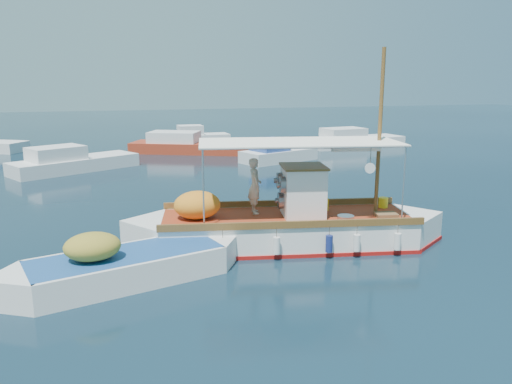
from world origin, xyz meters
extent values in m
plane|color=black|center=(0.00, 0.00, 0.00)|extent=(160.00, 160.00, 0.00)
cube|color=white|center=(0.63, -0.10, 0.38)|extent=(8.61, 4.21, 1.21)
cube|color=white|center=(-3.42, 0.65, 0.38)|extent=(2.70, 2.70, 1.21)
cube|color=white|center=(4.68, -0.86, 0.38)|extent=(2.70, 2.70, 1.21)
cube|color=#9F120F|center=(0.63, -0.10, 0.02)|extent=(8.73, 4.32, 0.20)
cube|color=#963217|center=(0.63, -0.10, 0.97)|extent=(8.57, 3.99, 0.07)
cube|color=brown|center=(0.88, 1.26, 1.10)|extent=(8.23, 1.64, 0.22)
cube|color=brown|center=(0.38, -1.46, 1.10)|extent=(8.23, 1.64, 0.22)
cube|color=white|center=(1.17, -0.20, 1.81)|extent=(1.56, 1.65, 1.65)
cube|color=brown|center=(1.17, -0.20, 2.67)|extent=(1.69, 1.77, 0.07)
cylinder|color=slate|center=(0.40, -0.42, 2.14)|extent=(0.34, 0.58, 0.55)
cylinder|color=slate|center=(0.53, 0.27, 2.14)|extent=(0.34, 0.58, 0.55)
cylinder|color=slate|center=(0.47, -0.07, 1.54)|extent=(0.34, 0.58, 0.55)
cylinder|color=brown|center=(3.66, -0.67, 3.74)|extent=(0.15, 0.15, 5.50)
cylinder|color=brown|center=(2.79, -0.50, 3.30)|extent=(1.96, 0.45, 0.09)
cylinder|color=silver|center=(-1.85, 1.59, 2.23)|extent=(0.06, 0.06, 2.47)
cylinder|color=silver|center=(-2.29, -0.79, 2.23)|extent=(0.06, 0.06, 2.47)
cylinder|color=silver|center=(4.31, 0.44, 2.23)|extent=(0.06, 0.06, 2.47)
cylinder|color=silver|center=(3.87, -1.93, 2.23)|extent=(0.06, 0.06, 2.47)
cube|color=white|center=(1.01, -0.17, 3.48)|extent=(6.86, 3.78, 0.04)
ellipsoid|color=orange|center=(-2.29, 0.44, 1.45)|extent=(1.75, 1.57, 0.92)
cube|color=yellow|center=(2.15, 0.23, 1.21)|extent=(0.31, 0.24, 0.44)
cylinder|color=yellow|center=(4.34, -0.01, 1.18)|extent=(0.38, 0.38, 0.37)
cube|color=brown|center=(3.79, -1.14, 1.06)|extent=(0.79, 0.62, 0.13)
cylinder|color=#B2B2B2|center=(2.36, -1.04, 1.06)|extent=(0.64, 0.64, 0.13)
cylinder|color=white|center=(2.80, -1.68, 2.78)|extent=(0.33, 0.09, 0.33)
cylinder|color=white|center=(-1.81, -1.21, 0.49)|extent=(0.26, 0.26, 0.53)
cylinder|color=navy|center=(1.43, -1.82, 0.49)|extent=(0.26, 0.26, 0.53)
cylinder|color=white|center=(3.59, -2.22, 0.49)|extent=(0.26, 0.26, 0.53)
imported|color=#B9AF99|center=(-0.28, 0.55, 1.95)|extent=(0.52, 0.73, 1.90)
cube|color=white|center=(-4.66, -1.82, 0.28)|extent=(5.52, 3.36, 1.01)
cube|color=white|center=(-7.15, -2.53, 0.28)|extent=(1.94, 1.94, 1.01)
cube|color=white|center=(-2.18, -1.12, 0.28)|extent=(1.94, 1.94, 1.01)
cube|color=#1E4B89|center=(-4.66, -1.82, 0.76)|extent=(5.46, 3.14, 0.06)
ellipsoid|color=#A28E2E|center=(-5.53, -2.07, 1.16)|extent=(1.76, 1.57, 0.74)
cube|color=silver|center=(-7.04, 16.78, 0.30)|extent=(7.75, 5.85, 1.00)
cube|color=silver|center=(-8.02, 16.21, 1.20)|extent=(3.64, 3.28, 0.80)
cube|color=#9D2F1A|center=(1.07, 22.46, 0.30)|extent=(9.49, 6.34, 1.00)
cube|color=silver|center=(-0.18, 23.02, 1.20)|extent=(4.32, 3.68, 0.80)
cube|color=silver|center=(6.13, 16.73, 0.30)|extent=(5.76, 4.04, 1.00)
cube|color=navy|center=(5.39, 16.43, 1.20)|extent=(2.68, 2.53, 0.80)
cube|color=silver|center=(14.77, 22.16, 0.30)|extent=(8.65, 3.81, 1.00)
cube|color=silver|center=(13.53, 21.97, 1.20)|extent=(3.63, 2.68, 0.80)
cube|color=silver|center=(2.63, 28.11, 0.30)|extent=(5.28, 2.24, 1.00)
cube|color=silver|center=(1.85, 28.07, 1.20)|extent=(2.15, 1.79, 0.80)
camera|label=1|loc=(-4.90, -15.32, 5.46)|focal=35.00mm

